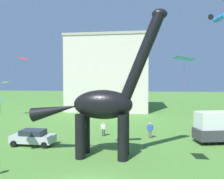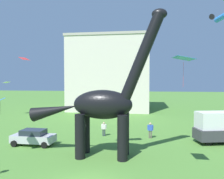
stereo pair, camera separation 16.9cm
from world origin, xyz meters
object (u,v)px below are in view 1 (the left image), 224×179
dinosaur_sculpture (102,104)px  person_near_flyer (104,128)px  kite_mid_right (23,59)px  parked_sedan_left (33,137)px  kite_drifting (218,18)px  kite_apex (0,100)px  person_far_spectator (150,129)px  kite_high_left (184,58)px  parked_box_truck (221,127)px  kite_mid_left (5,82)px

dinosaur_sculpture → person_near_flyer: 7.72m
kite_mid_right → parked_sedan_left: bearing=-58.4°
kite_mid_right → kite_drifting: (31.23, -4.66, 4.73)m
kite_apex → person_far_spectator: bearing=33.3°
dinosaur_sculpture → kite_mid_right: bearing=157.5°
dinosaur_sculpture → person_far_spectator: (4.20, 6.58, -3.34)m
kite_mid_right → person_far_spectator: bearing=-29.6°
parked_sedan_left → kite_high_left: size_ratio=2.27×
parked_box_truck → kite_mid_right: kite_mid_right is taller
kite_apex → kite_mid_left: kite_mid_left is taller
kite_apex → kite_mid_left: (-12.91, 20.54, 1.27)m
parked_sedan_left → parked_box_truck: 19.12m
dinosaur_sculpture → person_far_spectator: bearing=82.0°
kite_high_left → kite_mid_left: (-27.03, 23.24, -1.68)m
person_far_spectator → kite_high_left: bearing=-174.8°
kite_high_left → kite_mid_left: 35.69m
kite_mid_right → kite_high_left: 33.22m
person_far_spectator → kite_drifting: 18.52m
parked_box_truck → kite_drifting: bearing=62.7°
dinosaur_sculpture → kite_high_left: bearing=-11.4°
dinosaur_sculpture → parked_box_truck: bearing=50.9°
parked_sedan_left → kite_mid_right: 21.81m
kite_high_left → kite_drifting: size_ratio=0.68×
parked_sedan_left → person_far_spectator: bearing=21.8°
dinosaur_sculpture → kite_apex: dinosaur_sculpture is taller
person_near_flyer → kite_drifting: 21.64m
parked_box_truck → kite_apex: kite_apex is taller
dinosaur_sculpture → person_far_spectator: 8.49m
person_far_spectator → kite_apex: (-12.43, -8.15, 3.76)m
dinosaur_sculpture → parked_sedan_left: dinosaur_sculpture is taller
kite_apex → kite_mid_left: size_ratio=1.00×
kite_high_left → kite_drifting: kite_drifting is taller
dinosaur_sculpture → kite_apex: (-8.23, -1.57, 0.42)m
person_far_spectator → kite_mid_left: size_ratio=1.28×
parked_box_truck → person_near_flyer: 12.57m
person_far_spectator → person_near_flyer: person_far_spectator is taller
dinosaur_sculpture → kite_mid_right: 26.60m
parked_sedan_left → kite_mid_right: kite_mid_right is taller
parked_sedan_left → kite_high_left: bearing=-24.8°
kite_mid_left → kite_high_left: bearing=-40.7°
kite_apex → kite_high_left: bearing=-10.8°
kite_apex → parked_sedan_left: bearing=77.7°
parked_sedan_left → parked_box_truck: (18.80, 3.39, 0.84)m
parked_box_truck → kite_high_left: (-5.51, -9.93, 6.13)m
kite_drifting → kite_high_left: bearing=-112.4°
kite_mid_left → kite_drifting: (34.70, -4.63, 8.94)m
parked_sedan_left → kite_drifting: (20.95, 12.06, 14.23)m
kite_high_left → person_near_flyer: bearing=122.2°
person_near_flyer → kite_apex: size_ratio=1.19×
kite_apex → kite_mid_right: bearing=114.7°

